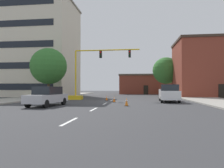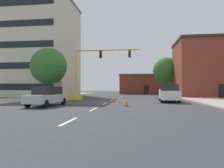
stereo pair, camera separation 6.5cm
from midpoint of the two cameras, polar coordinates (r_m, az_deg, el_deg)
name	(u,v)px [view 1 (the left image)]	position (r m, az deg, el deg)	size (l,w,h in m)	color
ground_plane	(109,102)	(23.69, -0.92, -5.01)	(160.00, 160.00, 0.00)	#38383A
sidewalk_left	(40,97)	(35.22, -19.81, -3.54)	(6.00, 56.00, 0.14)	#9E998E
sidewalk_right	(200,98)	(32.81, 23.59, -3.70)	(6.00, 56.00, 0.14)	#9E998E
lane_stripe_seg_0	(70,121)	(10.09, -12.12, -10.34)	(0.16, 2.40, 0.01)	silver
lane_stripe_seg_1	(94,109)	(15.35, -5.33, -7.16)	(0.16, 2.40, 0.01)	silver
lane_stripe_seg_2	(105,104)	(20.73, -2.07, -5.57)	(0.16, 2.40, 0.01)	silver
lane_stripe_seg_3	(112,100)	(26.17, -0.16, -4.63)	(0.16, 2.40, 0.01)	silver
building_tall_left	(34,50)	(42.99, -21.33, 9.07)	(16.11, 11.60, 18.25)	beige
building_brick_center	(145,84)	(53.15, 9.37, -0.07)	(13.32, 7.49, 5.05)	brown
building_row_right	(211,69)	(39.59, 26.30, 3.95)	(12.30, 9.12, 10.01)	brown
traffic_signal_gantry	(85,83)	(27.84, -7.84, 0.28)	(9.66, 1.20, 6.83)	yellow
tree_left_near	(49,66)	(31.56, -17.57, 4.83)	(5.38, 5.38, 7.54)	#4C3823
tree_right_far	(166,71)	(43.31, 15.03, 3.68)	(5.53, 5.53, 7.95)	#4C3823
pickup_truck_white	(169,93)	(24.15, 15.73, -2.58)	(2.33, 5.51, 1.99)	white
sedan_silver_near_left	(47,96)	(18.77, -17.98, -3.29)	(2.34, 4.68, 1.74)	#B7B7BC
traffic_cone_roadside_a	(107,98)	(25.83, -1.61, -3.99)	(0.36, 0.36, 0.64)	black
traffic_cone_roadside_b	(114,99)	(22.73, 0.54, -4.37)	(0.36, 0.36, 0.65)	black
traffic_cone_roadside_c	(127,102)	(18.10, 4.04, -5.05)	(0.36, 0.36, 0.76)	black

